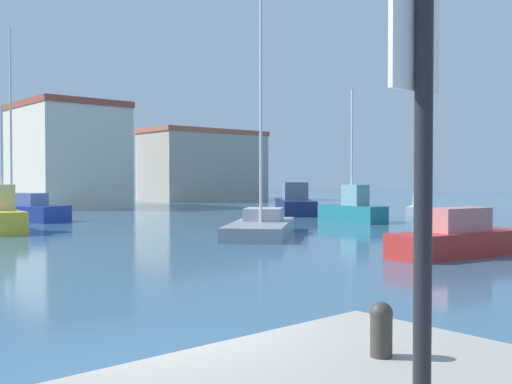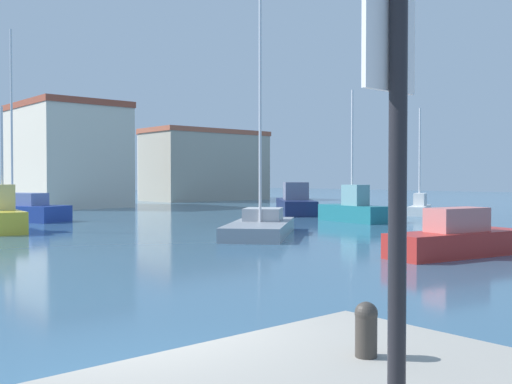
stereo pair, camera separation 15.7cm
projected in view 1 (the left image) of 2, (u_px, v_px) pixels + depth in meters
water at (198, 224)px, 31.16m from camera, size 160.00×160.00×0.00m
mooring_bollard at (381, 327)px, 5.10m from camera, size 0.20×0.20×0.48m
sailboat_white_near_pier at (419, 206)px, 39.25m from camera, size 4.13×2.76×7.03m
sailboat_grey_mid_harbor at (261, 225)px, 25.19m from camera, size 6.64×6.23×10.96m
sailboat_teal_far_right at (352, 209)px, 32.75m from camera, size 1.93×4.45×7.28m
sailboat_yellow_inner_mooring at (2, 216)px, 26.61m from camera, size 1.93×4.45×5.64m
motorboat_navy_behind_lamppost at (295, 203)px, 40.25m from camera, size 6.30×7.16×2.14m
sailboat_blue_distant_north at (13, 210)px, 33.55m from camera, size 4.92×6.97×10.83m
motorboat_red_far_left at (459, 239)px, 18.48m from camera, size 5.19×2.36×1.51m
harbor_office at (65, 155)px, 49.81m from camera, size 7.48×10.13×8.63m
waterfront_apartments at (193, 165)px, 67.89m from camera, size 10.38×8.21×7.87m
warehouse_block at (204, 165)px, 64.39m from camera, size 13.31×6.48×7.59m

